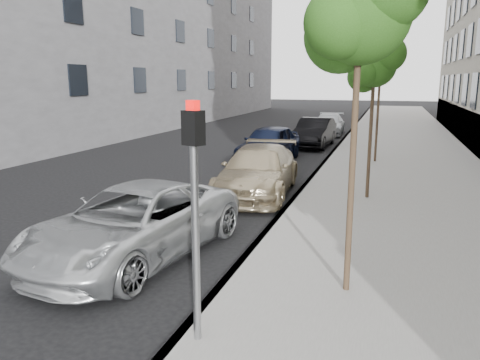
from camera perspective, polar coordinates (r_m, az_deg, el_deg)
The scene contains 12 objects.
ground at distance 7.76m, azimuth -13.58°, elevation -15.15°, with size 160.00×160.00×0.00m, color black.
sidewalk at distance 30.04m, azimuth 18.84°, elevation 4.89°, with size 6.40×72.00×0.14m, color gray.
curb at distance 30.14m, azimuth 12.88°, elevation 5.25°, with size 0.15×72.00×0.14m, color #9E9B93.
tree_near at distance 7.41m, azimuth 14.66°, elevation 19.05°, with size 1.80×1.60×5.21m.
tree_mid at distance 13.85m, azimuth 16.19°, elevation 13.24°, with size 1.59×1.39×4.54m.
tree_far at distance 20.36m, azimuth 16.90°, elevation 13.91°, with size 1.67×1.47×5.02m.
signal_pole at distance 5.85m, azimuth -5.55°, elevation -1.90°, with size 0.29×0.26×3.13m.
minivan at distance 9.59m, azimuth -12.75°, elevation -5.10°, with size 2.39×5.18×1.44m, color silver.
suv at distance 14.53m, azimuth 2.22°, elevation 1.12°, with size 2.08×5.11×1.48m, color tan.
sedan_blue at distance 20.55m, azimuth 3.54°, elevation 4.47°, with size 1.86×4.61×1.57m, color #0F1834.
sedan_black at distance 25.40m, azimuth 9.08°, elevation 5.74°, with size 1.61×4.61×1.52m, color black.
sedan_rear at distance 31.15m, azimuth 10.74°, elevation 6.68°, with size 1.90×4.68×1.36m, color #AEB2B7.
Camera 1 is at (3.72, -5.83, 3.51)m, focal length 35.00 mm.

